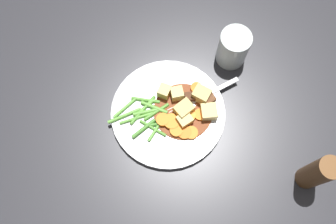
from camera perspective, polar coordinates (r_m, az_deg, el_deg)
ground_plane at (r=0.82m, az=0.00°, el=-0.33°), size 3.00×3.00×0.00m
dinner_plate at (r=0.81m, az=0.00°, el=-0.17°), size 0.25×0.25×0.01m
stew_sauce at (r=0.80m, az=2.36°, el=0.23°), size 0.13×0.13×0.00m
carrot_slice_0 at (r=0.79m, az=0.57°, el=-1.51°), size 0.04×0.04×0.01m
carrot_slice_1 at (r=0.78m, az=1.30°, el=-2.87°), size 0.04×0.04×0.01m
carrot_slice_2 at (r=0.78m, az=3.64°, el=-3.24°), size 0.03×0.03×0.01m
carrot_slice_3 at (r=0.82m, az=4.44°, el=3.70°), size 0.03×0.03×0.01m
carrot_slice_4 at (r=0.78m, az=2.57°, el=-3.17°), size 0.04×0.04×0.01m
carrot_slice_5 at (r=0.79m, az=-0.84°, el=-1.25°), size 0.04×0.04×0.01m
carrot_slice_6 at (r=0.79m, az=3.39°, el=-0.62°), size 0.03×0.03×0.01m
carrot_slice_7 at (r=0.80m, az=5.00°, el=-0.42°), size 0.03×0.03×0.01m
potato_chunk_0 at (r=0.79m, az=2.48°, el=0.50°), size 0.05×0.05×0.03m
potato_chunk_1 at (r=0.79m, az=6.36°, el=0.03°), size 0.04×0.04×0.03m
potato_chunk_2 at (r=0.80m, az=1.41°, el=2.87°), size 0.03×0.03×0.03m
potato_chunk_3 at (r=0.80m, az=5.21°, el=2.68°), size 0.05×0.04×0.03m
potato_chunk_4 at (r=0.80m, az=-0.58°, el=3.20°), size 0.03×0.03×0.03m
potato_chunk_5 at (r=0.78m, az=2.61°, el=-1.23°), size 0.04×0.04×0.02m
meat_chunk_0 at (r=0.80m, az=6.27°, el=1.98°), size 0.03×0.03×0.02m
meat_chunk_1 at (r=0.80m, az=3.42°, el=2.32°), size 0.02×0.02×0.02m
green_bean_0 at (r=0.81m, az=-6.71°, el=0.65°), size 0.05×0.05×0.01m
green_bean_1 at (r=0.80m, az=-3.59°, el=-0.01°), size 0.05×0.02×0.01m
green_bean_2 at (r=0.79m, az=-2.00°, el=-2.90°), size 0.04×0.05×0.01m
green_bean_3 at (r=0.79m, az=-1.05°, el=-1.80°), size 0.07×0.01×0.01m
green_bean_4 at (r=0.81m, az=-3.50°, el=1.87°), size 0.06×0.02×0.01m
green_bean_5 at (r=0.80m, az=-3.93°, el=0.31°), size 0.06×0.07×0.01m
green_bean_6 at (r=0.79m, az=-2.37°, el=-2.52°), size 0.06×0.04×0.01m
green_bean_7 at (r=0.80m, az=-4.89°, el=-0.94°), size 0.08×0.03×0.01m
green_bean_8 at (r=0.80m, az=-2.16°, el=0.71°), size 0.06×0.03×0.01m
green_bean_9 at (r=0.79m, az=-3.79°, el=-2.58°), size 0.05×0.04×0.01m
green_bean_10 at (r=0.80m, az=-1.80°, el=-0.12°), size 0.06×0.04×0.01m
green_bean_11 at (r=0.80m, az=-3.59°, el=0.72°), size 0.05×0.04×0.01m
green_bean_12 at (r=0.80m, az=-6.78°, el=-0.55°), size 0.07×0.04×0.01m
fork at (r=0.81m, az=5.26°, el=2.30°), size 0.16×0.09×0.00m
water_glass at (r=0.84m, az=10.09°, el=9.80°), size 0.07×0.07×0.09m
pepper_mill at (r=0.77m, az=22.20°, el=-8.78°), size 0.04×0.04×0.13m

